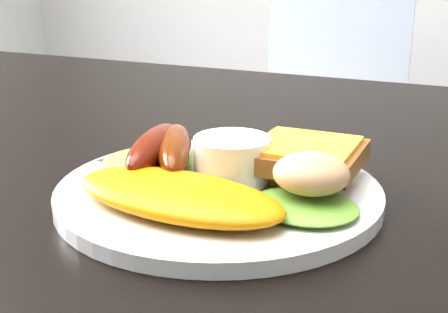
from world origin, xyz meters
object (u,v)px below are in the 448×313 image
dining_chair (318,128)px  plate (219,193)px  dining_table (161,164)px  person (122,10)px

dining_chair → plate: (0.26, -1.27, 0.31)m
dining_table → dining_chair: bearing=97.2°
person → plate: bearing=142.8°
dining_table → person: person is taller
dining_table → plate: plate is taller
plate → dining_chair: bearing=101.5°
plate → dining_table: bearing=135.8°
person → dining_chair: bearing=-89.3°
dining_table → person: 0.56m
dining_table → dining_chair: 1.20m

